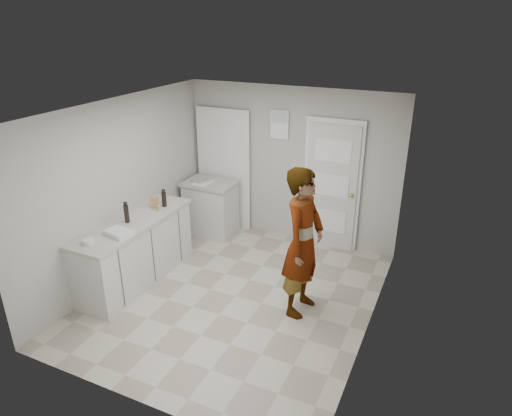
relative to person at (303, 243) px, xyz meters
The scene contains 12 objects.
ground 1.30m from the person, behind, with size 4.00×4.00×0.00m, color gray.
room_shell 2.12m from the person, 119.83° to the left, with size 4.00×4.00×4.00m.
main_counter 2.41m from the person, behind, with size 0.64×1.96×0.93m.
side_counter 2.62m from the person, 145.98° to the left, with size 0.84×0.61×0.93m.
person is the anchor object (origin of this frame).
cake_mix_box 2.31m from the person, behind, with size 0.11×0.05×0.18m, color olive.
spice_jar 2.20m from the person, behind, with size 0.06×0.06×0.09m, color tan.
oil_cruet_a 2.23m from the person, behind, with size 0.07×0.07×0.27m.
oil_cruet_b 2.38m from the person, behind, with size 0.07×0.07×0.30m.
baking_dish 2.32m from the person, 161.90° to the right, with size 0.36×0.29×0.06m.
egg_bowl 2.59m from the person, 155.75° to the right, with size 0.14×0.14×0.05m.
papers 2.62m from the person, 148.19° to the left, with size 0.26×0.33×0.01m, color white.
Camera 1 is at (2.41, -4.56, 3.51)m, focal length 32.00 mm.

